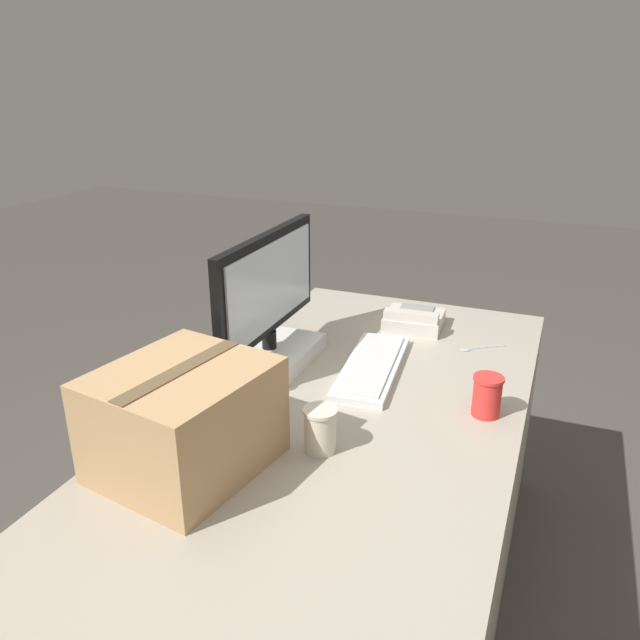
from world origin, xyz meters
name	(u,v)px	position (x,y,z in m)	size (l,w,h in m)	color
ground_plane	(340,615)	(0.00, 0.00, 0.00)	(12.00, 12.00, 0.00)	#47423D
office_desk	(342,520)	(0.00, 0.00, 0.36)	(1.80, 0.90, 0.72)	#A89E8E
monitor	(269,314)	(0.19, 0.31, 0.88)	(0.58, 0.24, 0.40)	white
keyboard	(372,366)	(0.25, 0.00, 0.73)	(0.47, 0.20, 0.03)	silver
desk_phone	(414,320)	(0.62, -0.03, 0.75)	(0.19, 0.20, 0.08)	beige
paper_cup_left	(320,430)	(-0.20, -0.01, 0.78)	(0.08, 0.08, 0.11)	beige
paper_cup_right	(487,396)	(0.11, -0.35, 0.78)	(0.08, 0.08, 0.11)	red
spoon	(476,348)	(0.52, -0.26, 0.72)	(0.10, 0.14, 0.00)	#B2B2B7
cardboard_box	(184,419)	(-0.37, 0.24, 0.84)	(0.40, 0.37, 0.24)	tan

